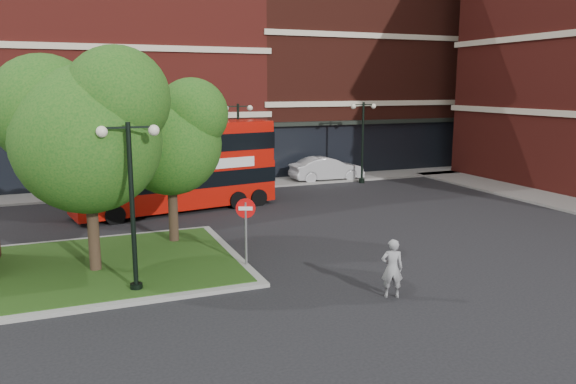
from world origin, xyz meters
name	(u,v)px	position (x,y,z in m)	size (l,w,h in m)	color
ground	(311,272)	(0.00, 0.00, 0.00)	(120.00, 120.00, 0.00)	black
pavement_far	(197,187)	(0.00, 16.50, 0.06)	(44.00, 3.00, 0.12)	slate
terrace_far_left	(45,70)	(-8.00, 24.00, 7.00)	(26.00, 12.00, 14.00)	maroon
terrace_far_right	(349,59)	(14.00, 24.00, 8.00)	(18.00, 12.00, 16.00)	#471911
traffic_island	(46,272)	(-8.00, 3.00, 0.07)	(12.60, 7.60, 0.15)	gray
tree_island_west	(83,125)	(-6.60, 2.58, 4.79)	(5.40, 4.71, 7.21)	#2D2116
tree_island_east	(168,134)	(-3.58, 5.06, 4.24)	(4.46, 3.90, 6.29)	#2D2116
lamp_island	(132,199)	(-5.50, 0.20, 2.83)	(1.72, 0.36, 5.00)	black
lamp_far_left	(238,142)	(2.00, 14.50, 2.83)	(1.72, 0.36, 5.00)	black
lamp_far_right	(363,138)	(10.00, 14.50, 2.83)	(1.72, 0.36, 5.00)	black
bus	(176,161)	(-2.26, 10.82, 2.44)	(10.00, 3.97, 3.73)	#AD0F06
woman	(392,268)	(1.27, -2.83, 0.86)	(0.63, 0.41, 1.72)	gray
car_silver	(160,183)	(-2.39, 15.17, 0.66)	(1.57, 3.90, 1.33)	silver
car_white	(327,169)	(8.28, 16.00, 0.77)	(1.63, 4.67, 1.54)	silver
no_entry_sign	(246,219)	(-1.80, 1.22, 1.69)	(0.62, 0.31, 2.37)	slate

